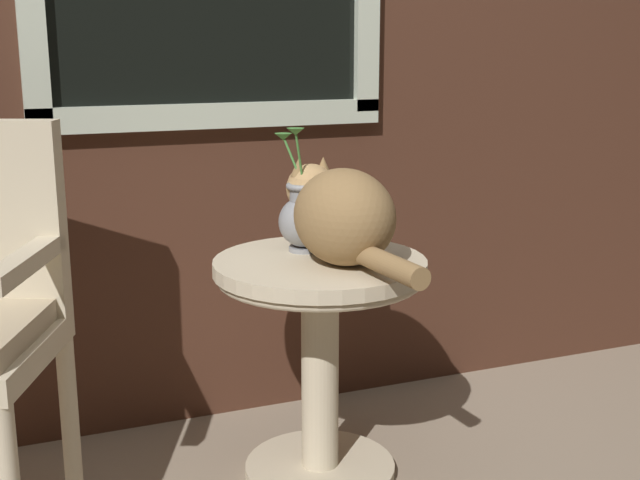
% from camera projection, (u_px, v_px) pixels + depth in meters
% --- Properties ---
extents(wicker_side_table, '(0.54, 0.54, 0.59)m').
position_uv_depth(wicker_side_table, '(320.00, 327.00, 2.12)').
color(wicker_side_table, beige).
rests_on(wicker_side_table, ground_plane).
extents(cat, '(0.26, 0.58, 0.24)m').
position_uv_depth(cat, '(341.00, 215.00, 2.03)').
color(cat, olive).
rests_on(cat, wicker_side_table).
extents(pewter_vase_with_ivy, '(0.13, 0.13, 0.32)m').
position_uv_depth(pewter_vase_with_ivy, '(303.00, 216.00, 2.15)').
color(pewter_vase_with_ivy, gray).
rests_on(pewter_vase_with_ivy, wicker_side_table).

